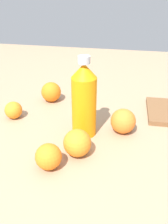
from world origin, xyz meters
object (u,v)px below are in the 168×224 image
(orange_1, at_px, (51,92))
(orange_4, at_px, (77,143))
(orange_2, at_px, (13,110))
(cutting_board, at_px, (166,111))
(water_bottle, at_px, (84,100))
(orange_0, at_px, (123,121))
(orange_3, at_px, (48,157))

(orange_1, xyz_separation_m, orange_4, (-0.33, -0.19, -0.00))
(orange_1, distance_m, orange_2, 0.19)
(orange_1, distance_m, cutting_board, 0.47)
(orange_4, height_order, cutting_board, orange_4)
(water_bottle, bearing_deg, orange_2, -47.89)
(water_bottle, height_order, orange_4, water_bottle)
(orange_4, bearing_deg, cutting_board, -41.05)
(orange_0, relative_size, orange_4, 1.03)
(orange_2, relative_size, orange_4, 0.79)
(orange_3, bearing_deg, water_bottle, -17.03)
(orange_2, bearing_deg, orange_1, -27.49)
(water_bottle, xyz_separation_m, orange_1, (0.22, 0.19, -0.08))
(orange_4, bearing_deg, water_bottle, 2.46)
(water_bottle, relative_size, orange_0, 3.13)
(orange_0, distance_m, orange_3, 0.29)
(orange_0, xyz_separation_m, orange_4, (-0.15, 0.12, -0.00))
(orange_2, xyz_separation_m, cutting_board, (0.15, -0.56, -0.02))
(orange_4, xyz_separation_m, cutting_board, (0.32, -0.28, -0.03))
(orange_0, height_order, orange_1, same)
(water_bottle, bearing_deg, cutting_board, 177.73)
(water_bottle, bearing_deg, orange_1, -87.15)
(cutting_board, bearing_deg, orange_4, 137.16)
(orange_3, relative_size, orange_4, 0.89)
(water_bottle, relative_size, orange_1, 3.15)
(orange_1, bearing_deg, orange_4, -149.95)
(orange_2, distance_m, orange_3, 0.32)
(orange_0, bearing_deg, orange_3, 140.56)
(orange_0, relative_size, cutting_board, 0.40)
(water_bottle, bearing_deg, orange_0, 157.69)
(orange_0, relative_size, orange_1, 1.01)
(orange_1, relative_size, orange_3, 1.15)
(orange_1, height_order, orange_3, orange_1)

